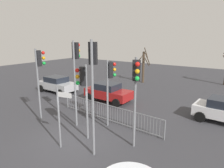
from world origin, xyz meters
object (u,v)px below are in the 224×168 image
at_px(traffic_light_rear_left, 136,83).
at_px(traffic_light_foreground_right, 83,86).
at_px(traffic_light_rear_right, 40,69).
at_px(traffic_light_mid_left, 93,73).
at_px(traffic_light_foreground_left, 76,65).
at_px(bare_tree_centre, 144,66).
at_px(car_red_near, 108,92).
at_px(direction_sign_post, 60,114).
at_px(car_silver_mid, 57,84).
at_px(traffic_light_mid_right, 110,78).

xyz_separation_m(traffic_light_rear_left, traffic_light_foreground_right, (-2.48, -0.67, -0.31)).
bearing_deg(traffic_light_rear_right, traffic_light_mid_left, 14.09).
height_order(traffic_light_foreground_left, traffic_light_foreground_right, traffic_light_foreground_left).
bearing_deg(traffic_light_foreground_left, bare_tree_centre, 92.55).
bearing_deg(bare_tree_centre, traffic_light_rear_left, -65.81).
xyz_separation_m(traffic_light_foreground_left, car_red_near, (-1.17, 4.69, -2.81)).
distance_m(traffic_light_rear_right, direction_sign_post, 3.81).
bearing_deg(direction_sign_post, car_silver_mid, 129.96).
xyz_separation_m(traffic_light_foreground_left, traffic_light_rear_left, (3.97, -0.39, -0.47)).
bearing_deg(traffic_light_rear_right, car_silver_mid, 156.84).
bearing_deg(traffic_light_mid_left, car_red_near, 99.69).
relative_size(traffic_light_rear_right, bare_tree_centre, 1.12).
relative_size(traffic_light_mid_right, direction_sign_post, 1.30).
distance_m(traffic_light_mid_left, traffic_light_rear_right, 4.84).
xyz_separation_m(traffic_light_foreground_right, car_red_near, (-2.66, 5.75, -2.02)).
height_order(traffic_light_foreground_right, direction_sign_post, traffic_light_foreground_right).
bearing_deg(traffic_light_mid_right, bare_tree_centre, 141.89).
bearing_deg(traffic_light_mid_right, traffic_light_rear_right, -116.74).
height_order(traffic_light_rear_left, car_silver_mid, traffic_light_rear_left).
bearing_deg(traffic_light_mid_right, traffic_light_rear_left, 4.48).
bearing_deg(traffic_light_rear_left, direction_sign_post, -2.50).
distance_m(traffic_light_rear_right, car_silver_mid, 7.35).
bearing_deg(bare_tree_centre, traffic_light_mid_right, -73.42).
bearing_deg(direction_sign_post, traffic_light_mid_left, 8.29).
height_order(car_red_near, car_silver_mid, same).
height_order(traffic_light_mid_right, traffic_light_rear_right, traffic_light_rear_right).
bearing_deg(traffic_light_foreground_left, traffic_light_mid_left, -38.68).
distance_m(traffic_light_foreground_left, bare_tree_centre, 12.72).
relative_size(traffic_light_rear_right, traffic_light_foreground_right, 1.17).
relative_size(direction_sign_post, car_silver_mid, 0.77).
distance_m(traffic_light_foreground_left, traffic_light_foreground_right, 1.99).
relative_size(traffic_light_foreground_right, car_silver_mid, 0.99).
distance_m(traffic_light_rear_right, traffic_light_foreground_right, 3.55).
bearing_deg(direction_sign_post, traffic_light_rear_left, 23.64).
height_order(traffic_light_mid_right, car_red_near, traffic_light_mid_right).
height_order(traffic_light_mid_left, car_silver_mid, traffic_light_mid_left).
height_order(traffic_light_foreground_left, traffic_light_rear_right, traffic_light_foreground_left).
bearing_deg(traffic_light_mid_right, car_silver_mid, -165.68).
bearing_deg(car_silver_mid, traffic_light_mid_left, -31.09).
bearing_deg(car_silver_mid, traffic_light_rear_left, -22.02).
relative_size(traffic_light_mid_left, traffic_light_rear_left, 1.18).
xyz_separation_m(traffic_light_rear_right, direction_sign_post, (3.17, -1.39, -1.59)).
height_order(traffic_light_mid_right, traffic_light_mid_left, traffic_light_mid_left).
relative_size(traffic_light_rear_left, bare_tree_centre, 1.06).
xyz_separation_m(traffic_light_rear_right, car_red_near, (0.86, 5.59, -2.49)).
bearing_deg(traffic_light_foreground_right, car_silver_mid, -0.65).
distance_m(traffic_light_mid_right, traffic_light_rear_left, 2.77).
relative_size(traffic_light_mid_right, traffic_light_rear_left, 0.91).
xyz_separation_m(traffic_light_mid_right, traffic_light_rear_right, (-3.63, -1.92, 0.43)).
xyz_separation_m(traffic_light_mid_right, traffic_light_foreground_left, (-1.60, -1.02, 0.76)).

